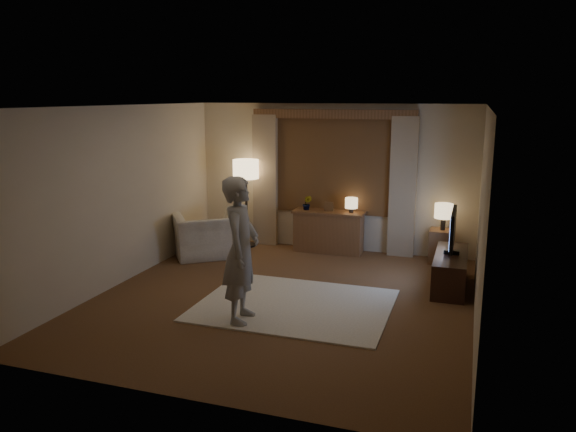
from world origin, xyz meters
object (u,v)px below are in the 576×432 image
at_px(sideboard, 329,233).
at_px(armchair, 208,235).
at_px(person, 241,250).
at_px(tv_stand, 450,271).
at_px(side_table, 442,246).

bearing_deg(sideboard, armchair, -154.20).
bearing_deg(sideboard, person, -93.75).
bearing_deg(sideboard, tv_stand, -30.80).
bearing_deg(person, side_table, -40.13).
distance_m(side_table, person, 4.04).
height_order(side_table, tv_stand, side_table).
bearing_deg(tv_stand, sideboard, 149.20).
bearing_deg(armchair, tv_stand, 138.33).
bearing_deg(person, tv_stand, -55.41).
bearing_deg(person, armchair, 27.08).
xyz_separation_m(sideboard, side_table, (1.95, -0.05, -0.07)).
xyz_separation_m(armchair, side_table, (3.86, 0.87, -0.10)).
bearing_deg(tv_stand, armchair, 174.92).
xyz_separation_m(armchair, person, (1.68, -2.48, 0.54)).
height_order(armchair, side_table, armchair).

